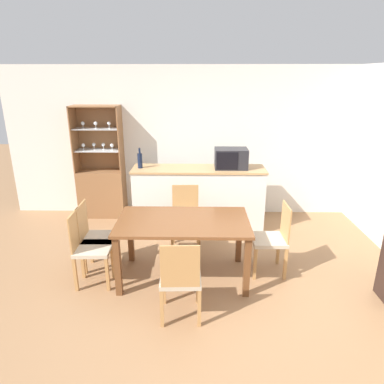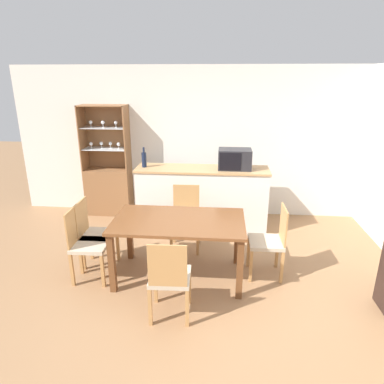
% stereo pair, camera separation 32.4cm
% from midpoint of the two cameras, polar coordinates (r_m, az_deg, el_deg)
% --- Properties ---
extents(ground_plane, '(18.00, 18.00, 0.00)m').
position_cam_midpoint_polar(ground_plane, '(4.02, -0.02, -17.39)').
color(ground_plane, '#936B47').
extents(wall_back, '(6.80, 0.06, 2.55)m').
position_cam_midpoint_polar(wall_back, '(5.98, 0.40, 8.22)').
color(wall_back, silver).
rests_on(wall_back, ground_plane).
extents(kitchen_counter, '(2.09, 0.56, 1.00)m').
position_cam_midpoint_polar(kitchen_counter, '(5.51, -0.60, -1.04)').
color(kitchen_counter, silver).
rests_on(kitchen_counter, ground_plane).
extents(display_cabinet, '(0.79, 0.37, 1.92)m').
position_cam_midpoint_polar(display_cabinet, '(6.23, -16.25, 1.14)').
color(display_cabinet, brown).
rests_on(display_cabinet, ground_plane).
extents(dining_table, '(1.56, 0.89, 0.76)m').
position_cam_midpoint_polar(dining_table, '(4.09, -3.75, -6.06)').
color(dining_table, brown).
rests_on(dining_table, ground_plane).
extents(dining_chair_head_near, '(0.42, 0.42, 0.90)m').
position_cam_midpoint_polar(dining_chair_head_near, '(3.52, -4.65, -14.22)').
color(dining_chair_head_near, '#C1B299').
rests_on(dining_chair_head_near, ground_plane).
extents(dining_chair_head_far, '(0.42, 0.42, 0.90)m').
position_cam_midpoint_polar(dining_chair_head_far, '(4.87, -3.02, -4.36)').
color(dining_chair_head_far, '#C1B299').
rests_on(dining_chair_head_far, ground_plane).
extents(dining_chair_side_left_far, '(0.42, 0.42, 0.90)m').
position_cam_midpoint_polar(dining_chair_side_left_far, '(4.52, -17.71, -7.24)').
color(dining_chair_side_left_far, '#C1B299').
rests_on(dining_chair_side_left_far, ground_plane).
extents(dining_chair_side_right_far, '(0.41, 0.41, 0.90)m').
position_cam_midpoint_polar(dining_chair_side_right_far, '(4.36, 11.14, -7.65)').
color(dining_chair_side_right_far, '#C1B299').
rests_on(dining_chair_side_right_far, ground_plane).
extents(dining_chair_side_left_near, '(0.42, 0.42, 0.90)m').
position_cam_midpoint_polar(dining_chair_side_left_near, '(4.29, -18.81, -8.79)').
color(dining_chair_side_left_near, '#C1B299').
rests_on(dining_chair_side_left_near, ground_plane).
extents(microwave, '(0.50, 0.35, 0.31)m').
position_cam_midpoint_polar(microwave, '(5.35, 4.78, 5.59)').
color(microwave, '#232328').
rests_on(microwave, kitchen_counter).
extents(wine_bottle, '(0.07, 0.07, 0.32)m').
position_cam_midpoint_polar(wine_bottle, '(5.43, -10.38, 5.23)').
color(wine_bottle, '#141E38').
rests_on(wine_bottle, kitchen_counter).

